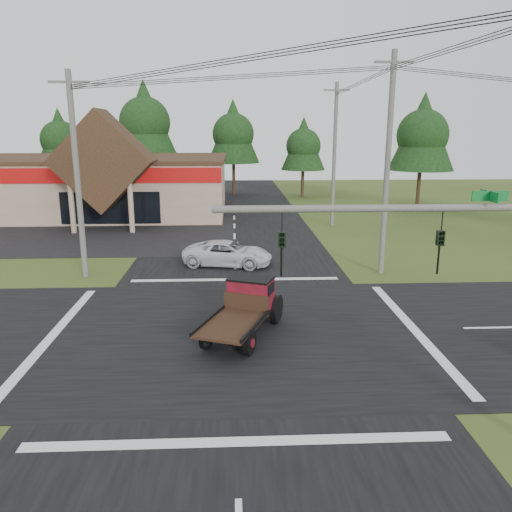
{
  "coord_description": "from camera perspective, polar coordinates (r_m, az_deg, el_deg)",
  "views": [
    {
      "loc": [
        -0.03,
        -18.0,
        7.64
      ],
      "look_at": [
        0.93,
        3.41,
        2.2
      ],
      "focal_mm": 35.0,
      "sensor_mm": 36.0,
      "label": 1
    }
  ],
  "objects": [
    {
      "name": "ground",
      "position": [
        19.55,
        -2.31,
        -8.77
      ],
      "size": [
        120.0,
        120.0,
        0.0
      ],
      "primitive_type": "plane",
      "color": "#384B1A",
      "rests_on": "ground"
    },
    {
      "name": "road_ns",
      "position": [
        19.55,
        -2.31,
        -8.74
      ],
      "size": [
        12.0,
        120.0,
        0.02
      ],
      "primitive_type": "cube",
      "color": "black",
      "rests_on": "ground"
    },
    {
      "name": "road_ew",
      "position": [
        19.55,
        -2.31,
        -8.73
      ],
      "size": [
        120.0,
        12.0,
        0.02
      ],
      "primitive_type": "cube",
      "color": "black",
      "rests_on": "ground"
    },
    {
      "name": "parking_apron",
      "position": [
        40.28,
        -22.83,
        2.2
      ],
      "size": [
        28.0,
        14.0,
        0.02
      ],
      "primitive_type": "cube",
      "color": "black",
      "rests_on": "ground"
    },
    {
      "name": "cvs_building",
      "position": [
        50.32,
        -20.91,
        7.77
      ],
      "size": [
        30.4,
        18.2,
        9.19
      ],
      "color": "tan",
      "rests_on": "ground"
    },
    {
      "name": "traffic_signal_mast",
      "position": [
        12.44,
        25.6,
        -2.16
      ],
      "size": [
        8.12,
        0.24,
        7.0
      ],
      "color": "#595651",
      "rests_on": "ground"
    },
    {
      "name": "utility_pole_nw",
      "position": [
        27.29,
        -19.78,
        8.68
      ],
      "size": [
        2.0,
        0.3,
        10.5
      ],
      "color": "#595651",
      "rests_on": "ground"
    },
    {
      "name": "utility_pole_ne",
      "position": [
        27.27,
        14.8,
        10.1
      ],
      "size": [
        2.0,
        0.3,
        11.5
      ],
      "color": "#595651",
      "rests_on": "ground"
    },
    {
      "name": "utility_pole_n",
      "position": [
        40.84,
        8.95,
        11.41
      ],
      "size": [
        2.0,
        0.3,
        11.2
      ],
      "color": "#595651",
      "rests_on": "ground"
    },
    {
      "name": "tree_row_b",
      "position": [
        63.24,
        -21.51,
        12.44
      ],
      "size": [
        5.6,
        5.6,
        10.1
      ],
      "color": "#332316",
      "rests_on": "ground"
    },
    {
      "name": "tree_row_c",
      "position": [
        59.85,
        -12.59,
        14.95
      ],
      "size": [
        7.28,
        7.28,
        13.13
      ],
      "color": "#332316",
      "rests_on": "ground"
    },
    {
      "name": "tree_row_d",
      "position": [
        60.0,
        -2.62,
        13.98
      ],
      "size": [
        6.16,
        6.16,
        11.11
      ],
      "color": "#332316",
      "rests_on": "ground"
    },
    {
      "name": "tree_row_e",
      "position": [
        58.58,
        5.44,
        12.61
      ],
      "size": [
        5.04,
        5.04,
        9.09
      ],
      "color": "#332316",
      "rests_on": "ground"
    },
    {
      "name": "tree_side_ne",
      "position": [
        51.28,
        18.53,
        13.24
      ],
      "size": [
        6.16,
        6.16,
        11.11
      ],
      "color": "#332316",
      "rests_on": "ground"
    },
    {
      "name": "antique_flatbed_truck",
      "position": [
        18.88,
        -1.6,
        -6.22
      ],
      "size": [
        3.6,
        5.34,
        2.08
      ],
      "primitive_type": null,
      "rotation": [
        0.0,
        0.0,
        -0.38
      ],
      "color": "#520B15",
      "rests_on": "ground"
    },
    {
      "name": "white_pickup",
      "position": [
        28.84,
        -3.24,
        0.31
      ],
      "size": [
        5.45,
        3.32,
        1.41
      ],
      "primitive_type": "imported",
      "rotation": [
        0.0,
        0.0,
        1.37
      ],
      "color": "silver",
      "rests_on": "ground"
    }
  ]
}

